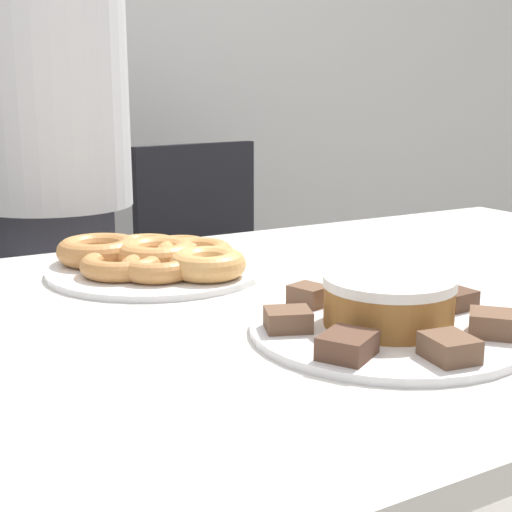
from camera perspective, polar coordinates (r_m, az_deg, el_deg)
The scene contains 22 objects.
wall_back at distance 2.42m, azimuth -18.72°, elevation 18.53°, with size 8.00×0.05×2.60m.
table at distance 1.00m, azimuth 1.99°, elevation -8.22°, with size 1.73×0.92×0.76m.
person_standing at distance 1.59m, azimuth -15.84°, elevation 5.68°, with size 0.33×0.33×1.61m.
office_chair_right at distance 2.01m, azimuth -2.38°, elevation -4.72°, with size 0.50×0.50×0.90m.
plate_cake at distance 0.86m, azimuth 10.46°, elevation -5.75°, with size 0.33×0.33×0.01m.
plate_donuts at distance 1.14m, azimuth -7.85°, elevation -1.04°, with size 0.35×0.35×0.01m.
frosted_cake at distance 0.85m, azimuth 10.56°, elevation -3.52°, with size 0.15×0.15×0.06m.
lamington_0 at distance 0.76m, azimuth 15.21°, elevation -7.10°, with size 0.05×0.06×0.03m.
lamington_1 at distance 0.85m, azimuth 18.57°, elevation -5.16°, with size 0.07×0.07×0.03m.
lamington_2 at distance 0.94m, azimuth 15.76°, elevation -3.36°, with size 0.05×0.04×0.02m.
lamington_3 at distance 0.97m, azimuth 9.83°, elevation -2.55°, with size 0.07×0.07×0.02m.
lamington_4 at distance 0.92m, azimuth 4.26°, elevation -3.14°, with size 0.05×0.06×0.03m.
lamington_5 at distance 0.83m, azimuth 2.57°, elevation -5.09°, with size 0.06×0.06×0.02m.
lamington_6 at distance 0.75m, azimuth 7.32°, elevation -7.09°, with size 0.08×0.07×0.02m.
donut_0 at distance 1.13m, azimuth -7.89°, elevation 0.17°, with size 0.13×0.13×0.04m.
donut_1 at distance 1.14m, azimuth -4.97°, elevation 0.21°, with size 0.13×0.13×0.03m.
donut_2 at distance 1.21m, azimuth -6.13°, elevation 0.71°, with size 0.10×0.10×0.03m.
donut_3 at distance 1.21m, azimuth -8.83°, elevation 0.74°, with size 0.11×0.11×0.03m.
donut_4 at distance 1.18m, azimuth -12.45°, elevation 0.44°, with size 0.13×0.13×0.04m.
donut_5 at distance 1.09m, azimuth -10.69°, elevation -0.69°, with size 0.13×0.13×0.03m.
donut_6 at distance 1.07m, azimuth -7.86°, elevation -0.88°, with size 0.11×0.11×0.03m.
donut_7 at distance 1.06m, azimuth -3.87°, elevation -0.64°, with size 0.11×0.11×0.04m.
Camera 1 is at (-0.49, -0.80, 1.04)m, focal length 50.00 mm.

